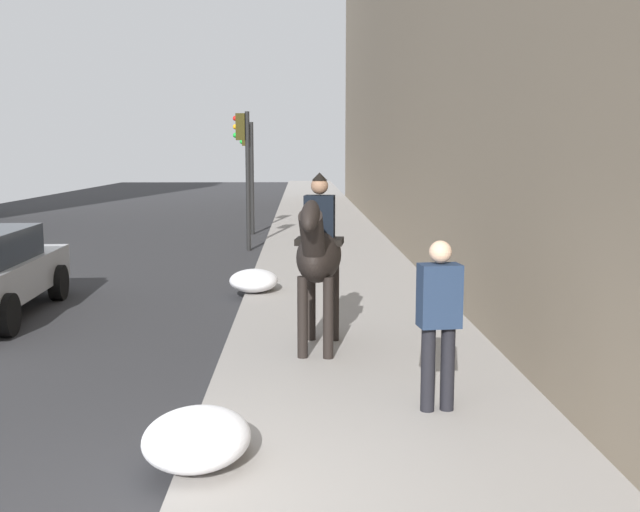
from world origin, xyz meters
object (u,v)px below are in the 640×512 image
(pedestrian_greeting, at_px, (439,314))
(traffic_light_far_curb, at_px, (249,159))
(traffic_light_near_curb, at_px, (244,158))
(mounted_horse_near, at_px, (318,253))

(pedestrian_greeting, bearing_deg, traffic_light_far_curb, 3.27)
(traffic_light_near_curb, height_order, traffic_light_far_curb, traffic_light_near_curb)
(mounted_horse_near, relative_size, traffic_light_near_curb, 0.62)
(pedestrian_greeting, xyz_separation_m, traffic_light_near_curb, (12.97, 2.84, 1.40))
(mounted_horse_near, bearing_deg, traffic_light_near_curb, -163.48)
(pedestrian_greeting, distance_m, traffic_light_far_curb, 17.32)
(traffic_light_near_curb, bearing_deg, traffic_light_far_curb, 2.15)
(traffic_light_near_curb, xyz_separation_m, traffic_light_far_curb, (4.03, 0.15, -0.08))
(pedestrian_greeting, relative_size, traffic_light_far_curb, 0.47)
(mounted_horse_near, distance_m, traffic_light_near_curb, 10.87)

